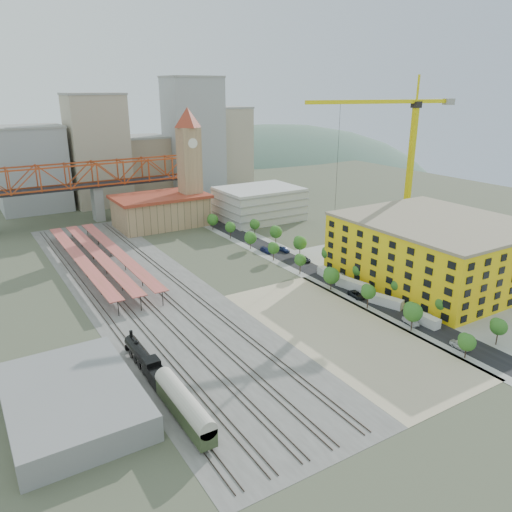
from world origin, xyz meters
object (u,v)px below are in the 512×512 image
site_trailer_a (423,319)px  site_trailer_c (352,285)px  locomotive (146,362)px  site_trailer_d (329,274)px  clock_tower (189,155)px  site_trailer_b (386,301)px  coach (184,406)px  construction_building (436,250)px  car_0 (460,345)px  tower_crane (403,144)px

site_trailer_a → site_trailer_c: (0.00, 25.64, 0.15)m
locomotive → site_trailer_a: 67.69m
site_trailer_d → site_trailer_c: bearing=-87.3°
clock_tower → site_trailer_b: size_ratio=5.64×
site_trailer_b → site_trailer_c: size_ratio=0.90×
coach → site_trailer_a: bearing=3.9°
construction_building → car_0: bearing=-132.5°
clock_tower → coach: clock_tower is taller
coach → site_trailer_d: coach is taller
clock_tower → coach: 138.52m
tower_crane → clock_tower: bearing=126.8°
site_trailer_c → car_0: site_trailer_c is taller
construction_building → tower_crane: 45.33m
coach → site_trailer_a: coach is taller
tower_crane → car_0: tower_crane is taller
construction_building → site_trailer_b: 27.96m
site_trailer_c → car_0: (-3.00, -38.68, -0.61)m
locomotive → tower_crane: tower_crane is taller
locomotive → site_trailer_a: (66.00, -15.00, -0.90)m
locomotive → tower_crane: size_ratio=0.39×
construction_building → car_0: construction_building is taller
car_0 → clock_tower: bearing=94.7°
site_trailer_b → car_0: site_trailer_b is taller
site_trailer_c → site_trailer_d: site_trailer_c is taller
construction_building → site_trailer_c: bearing=165.0°
site_trailer_d → car_0: site_trailer_d is taller
site_trailer_d → site_trailer_a: bearing=-87.3°
construction_building → site_trailer_d: 32.35m
site_trailer_a → site_trailer_c: site_trailer_c is taller
locomotive → site_trailer_d: 69.30m
locomotive → site_trailer_c: bearing=9.2°
coach → tower_crane: (109.03, 55.05, 33.57)m
site_trailer_a → car_0: site_trailer_a is taller
site_trailer_b → car_0: bearing=-115.1°
clock_tower → site_trailer_a: clock_tower is taller
site_trailer_c → site_trailer_a: bearing=-101.4°
clock_tower → site_trailer_c: clock_tower is taller
coach → tower_crane: 126.67m
site_trailer_d → coach: bearing=-145.7°
clock_tower → site_trailer_b: bearing=-85.7°
site_trailer_c → car_0: size_ratio=2.20×
construction_building → site_trailer_a: bearing=-144.3°
construction_building → clock_tower: bearing=108.8°
clock_tower → construction_building: 107.36m
site_trailer_a → coach: bearing=-177.8°
car_0 → coach: bearing=174.8°
tower_crane → site_trailer_a: 75.28m
tower_crane → site_trailer_d: (-43.03, -14.42, -35.53)m
site_trailer_c → construction_building: bearing=-26.4°
coach → site_trailer_d: 77.53m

